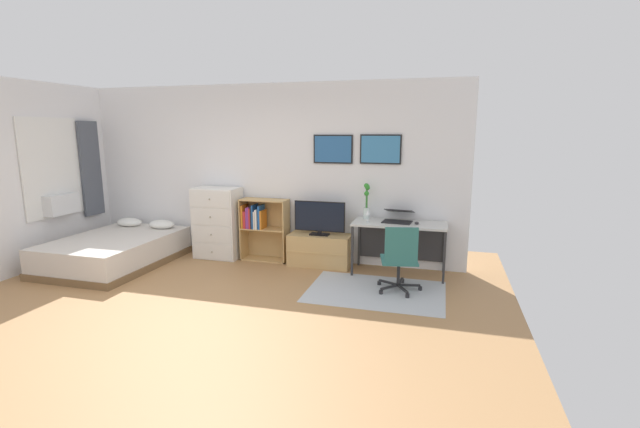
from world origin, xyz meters
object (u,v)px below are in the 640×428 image
at_px(tv_stand, 320,250).
at_px(desk, 400,231).
at_px(laptop, 398,217).
at_px(wine_glass, 368,213).
at_px(bamboo_vase, 367,201).
at_px(bed, 116,250).
at_px(computer_mouse, 417,223).
at_px(dresser, 218,223).
at_px(television, 320,218).
at_px(bookshelf, 261,225).
at_px(office_chair, 400,257).

height_order(tv_stand, desk, desk).
distance_m(tv_stand, laptop, 1.28).
bearing_deg(wine_glass, tv_stand, 167.79).
xyz_separation_m(bamboo_vase, wine_glass, (0.06, -0.25, -0.13)).
height_order(bed, computer_mouse, computer_mouse).
bearing_deg(bamboo_vase, wine_glass, -75.54).
bearing_deg(bed, dresser, 30.52).
distance_m(television, laptop, 1.14).
bearing_deg(bookshelf, computer_mouse, -4.00).
xyz_separation_m(bookshelf, computer_mouse, (2.38, -0.17, 0.20)).
relative_size(tv_stand, computer_mouse, 8.92).
xyz_separation_m(bookshelf, laptop, (2.11, -0.04, 0.25)).
xyz_separation_m(bed, television, (2.99, 0.76, 0.51)).
relative_size(bamboo_vase, wine_glass, 2.87).
bearing_deg(tv_stand, bookshelf, 176.83).
distance_m(tv_stand, television, 0.49).
relative_size(laptop, computer_mouse, 4.42).
bearing_deg(bed, tv_stand, 14.81).
bearing_deg(bed, computer_mouse, 8.80).
distance_m(dresser, wine_glass, 2.45).
xyz_separation_m(desk, wine_glass, (-0.43, -0.16, 0.27)).
distance_m(bookshelf, wine_glass, 1.76).
bearing_deg(wine_glass, bookshelf, 172.88).
relative_size(bookshelf, television, 1.25).
bearing_deg(computer_mouse, wine_glass, -175.91).
relative_size(television, laptop, 1.67).
bearing_deg(dresser, computer_mouse, -1.81).
bearing_deg(laptop, dresser, -174.24).
bearing_deg(television, wine_glass, -10.55).
bearing_deg(tv_stand, dresser, -179.49).
bearing_deg(dresser, office_chair, -15.16).
relative_size(television, desk, 0.59).
bearing_deg(desk, computer_mouse, -25.28).
relative_size(television, bamboo_vase, 1.49).
distance_m(tv_stand, office_chair, 1.51).
distance_m(desk, wine_glass, 0.54).
height_order(bookshelf, wine_glass, bookshelf).
bearing_deg(dresser, laptop, 0.63).
relative_size(desk, laptop, 2.81).
relative_size(dresser, desk, 0.87).
height_order(office_chair, wine_glass, wine_glass).
bearing_deg(wine_glass, computer_mouse, 4.09).
xyz_separation_m(television, desk, (1.18, 0.02, -0.12)).
xyz_separation_m(bed, laptop, (4.13, 0.80, 0.59)).
distance_m(laptop, bamboo_vase, 0.51).
distance_m(bamboo_vase, wine_glass, 0.29).
height_order(desk, bamboo_vase, bamboo_vase).
distance_m(bookshelf, television, 0.99).
bearing_deg(bookshelf, tv_stand, -3.17).
distance_m(office_chair, computer_mouse, 0.77).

